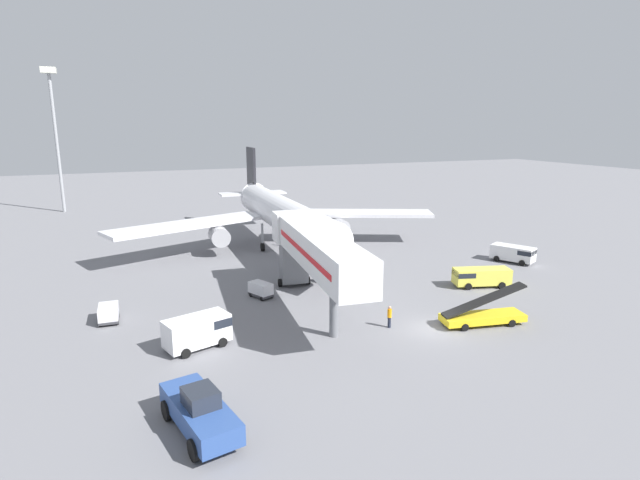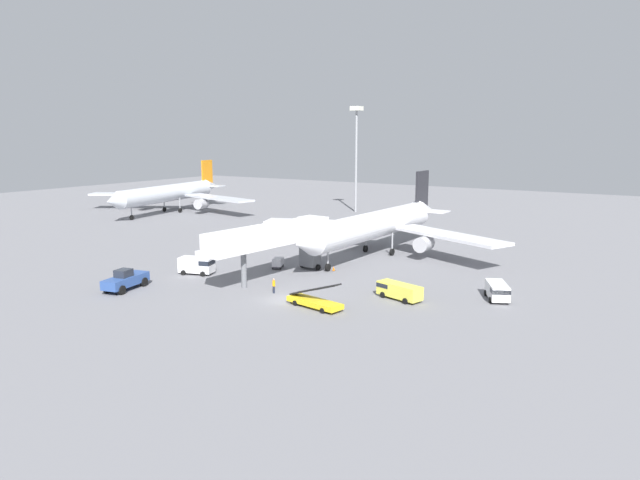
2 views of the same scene
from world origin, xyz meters
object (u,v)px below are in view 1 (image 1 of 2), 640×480
Objects in this scene: belt_loader_truck at (483,315)px; service_van_rear_left at (480,276)px; pushback_tug at (200,411)px; ground_crew_worker_foreground at (389,316)px; service_van_near_right at (199,330)px; service_van_near_left at (514,253)px; jet_bridge at (313,248)px; airplane_at_gate at (281,214)px; baggage_cart_rear_right at (261,289)px; safety_cone_alpha at (323,277)px; apron_light_mast at (53,113)px; baggage_cart_far_center at (109,313)px.

service_van_rear_left is (6.25, 7.88, 0.29)m from belt_loader_truck.
pushback_tug reaches higher than ground_crew_worker_foreground.
service_van_near_right is at bearing 171.46° from ground_crew_worker_foreground.
ground_crew_worker_foreground is at bearing -153.95° from service_van_near_left.
service_van_rear_left is at bearing -1.47° from jet_bridge.
airplane_at_gate reaches higher than baggage_cart_rear_right.
service_van_rear_left is at bearing 7.00° from service_van_near_right.
belt_loader_truck reaches higher than service_van_near_left.
service_van_near_left is 1.99× the size of baggage_cart_rear_right.
service_van_rear_left is 8.93× the size of safety_cone_alpha.
pushback_tug is (-12.03, -14.36, -4.31)m from jet_bridge.
service_van_rear_left reaches higher than baggage_cart_rear_right.
pushback_tug is at bearing -129.96° from jet_bridge.
belt_loader_truck is 81.80m from apron_light_mast.
service_van_near_right is 11.13m from baggage_cart_rear_right.
airplane_at_gate is 6.06× the size of belt_loader_truck.
belt_loader_truck is 2.73× the size of baggage_cart_rear_right.
service_van_rear_left is at bearing 22.53° from ground_crew_worker_foreground.
airplane_at_gate is 8.51× the size of service_van_near_right.
apron_light_mast is at bearing 122.77° from airplane_at_gate.
ground_crew_worker_foreground is at bearing -55.56° from baggage_cart_rear_right.
belt_loader_truck is (7.23, -29.22, -3.95)m from airplane_at_gate.
service_van_near_right is 9.72m from baggage_cart_far_center.
service_van_near_right is at bearing -159.43° from jet_bridge.
service_van_rear_left is 11.19m from service_van_near_left.
baggage_cart_rear_right is at bearing 4.33° from baggage_cart_far_center.
service_van_near_left is 25.73m from ground_crew_worker_foreground.
service_van_rear_left is 15.65m from safety_cone_alpha.
safety_cone_alpha is at bearing 89.77° from ground_crew_worker_foreground.
service_van_near_left reaches higher than baggage_cart_rear_right.
airplane_at_gate is 7.34× the size of service_van_rear_left.
service_van_near_right reaches higher than baggage_cart_rear_right.
baggage_cart_far_center is at bearing 103.39° from pushback_tug.
service_van_near_right is (-14.43, -24.76, -3.42)m from airplane_at_gate.
airplane_at_gate is 28.86m from service_van_near_right.
baggage_cart_rear_right is (-30.50, -0.53, -0.31)m from service_van_near_left.
belt_loader_truck is 7.59m from ground_crew_worker_foreground.
service_van_rear_left is at bearing -30.80° from safety_cone_alpha.
ground_crew_worker_foreground is at bearing -8.54° from service_van_near_right.
apron_light_mast is (-27.59, 69.80, 16.57)m from ground_crew_worker_foreground.
service_van_near_right is 1.94× the size of baggage_cart_far_center.
pushback_tug is 10.27× the size of safety_cone_alpha.
airplane_at_gate reaches higher than baggage_cart_far_center.
safety_cone_alpha is 64.95m from apron_light_mast.
baggage_cart_rear_right is 64.59m from apron_light_mast.
pushback_tug is at bearing -153.44° from service_van_near_left.
service_van_near_right is (1.69, 10.48, 0.12)m from pushback_tug.
pushback_tug is 24.12m from belt_loader_truck.
pushback_tug is 20.99m from baggage_cart_rear_right.
pushback_tug is 32.70m from service_van_rear_left.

